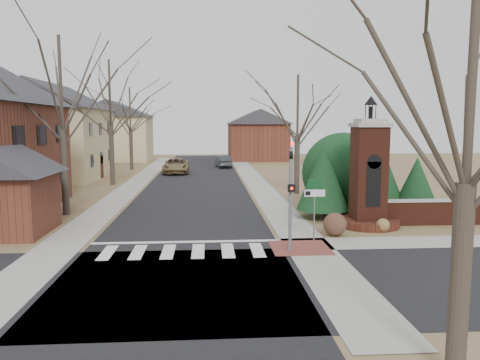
{
  "coord_description": "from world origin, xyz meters",
  "views": [
    {
      "loc": [
        1.04,
        -17.63,
        5.14
      ],
      "look_at": [
        2.65,
        6.0,
        2.26
      ],
      "focal_mm": 35.0,
      "sensor_mm": 36.0,
      "label": 1
    }
  ],
  "objects": [
    {
      "name": "bare_tree_3",
      "position": [
        7.5,
        16.0,
        6.69
      ],
      "size": [
        7.0,
        7.0,
        9.7
      ],
      "color": "#473D33",
      "rests_on": "ground"
    },
    {
      "name": "dry_shrub_right",
      "position": [
        9.3,
        3.63,
        0.32
      ],
      "size": [
        0.65,
        0.65,
        0.65
      ],
      "primitive_type": "sphere",
      "color": "olive",
      "rests_on": "ground"
    },
    {
      "name": "traffic_signal_pole",
      "position": [
        4.3,
        0.57,
        2.59
      ],
      "size": [
        0.28,
        0.41,
        4.5
      ],
      "color": "slate",
      "rests_on": "ground"
    },
    {
      "name": "pickup_truck",
      "position": [
        -2.28,
        30.7,
        0.78
      ],
      "size": [
        2.72,
        5.66,
        1.56
      ],
      "primitive_type": "imported",
      "rotation": [
        0.0,
        0.0,
        0.02
      ],
      "color": "olive",
      "rests_on": "ground"
    },
    {
      "name": "evergreen_mass",
      "position": [
        9.0,
        9.5,
        2.4
      ],
      "size": [
        4.8,
        4.8,
        4.8
      ],
      "primitive_type": "sphere",
      "color": "black",
      "rests_on": "ground"
    },
    {
      "name": "evergreen_near",
      "position": [
        7.2,
        7.0,
        2.3
      ],
      "size": [
        2.8,
        2.8,
        4.1
      ],
      "color": "#473D33",
      "rests_on": "ground"
    },
    {
      "name": "house_stucco_left",
      "position": [
        -13.5,
        27.0,
        4.59
      ],
      "size": [
        9.8,
        12.8,
        9.28
      ],
      "color": "beige",
      "rests_on": "ground"
    },
    {
      "name": "brick_gate_monument",
      "position": [
        9.0,
        4.99,
        2.17
      ],
      "size": [
        3.2,
        3.2,
        6.47
      ],
      "color": "#512318",
      "rests_on": "ground"
    },
    {
      "name": "stop_bar",
      "position": [
        0.0,
        2.3,
        0.01
      ],
      "size": [
        8.0,
        0.35,
        0.02
      ],
      "primitive_type": "cube",
      "color": "silver",
      "rests_on": "ground"
    },
    {
      "name": "brick_garden_wall",
      "position": [
        13.5,
        5.0,
        0.66
      ],
      "size": [
        7.5,
        0.5,
        1.3
      ],
      "color": "#512318",
      "rests_on": "ground"
    },
    {
      "name": "ground",
      "position": [
        0.0,
        0.0,
        0.0
      ],
      "size": [
        120.0,
        120.0,
        0.0
      ],
      "primitive_type": "plane",
      "color": "brown",
      "rests_on": "ground"
    },
    {
      "name": "bare_tree_0",
      "position": [
        -7.0,
        9.0,
        7.7
      ],
      "size": [
        8.05,
        8.05,
        11.15
      ],
      "color": "#473D33",
      "rests_on": "ground"
    },
    {
      "name": "dry_shrub_left",
      "position": [
        6.8,
        3.0,
        0.54
      ],
      "size": [
        1.08,
        1.08,
        1.08
      ],
      "primitive_type": "sphere",
      "color": "brown",
      "rests_on": "ground"
    },
    {
      "name": "sidewalk_left",
      "position": [
        -5.2,
        22.0,
        0.01
      ],
      "size": [
        2.0,
        60.0,
        0.02
      ],
      "primitive_type": "cube",
      "color": "gray",
      "rests_on": "ground"
    },
    {
      "name": "crosswalk_zone",
      "position": [
        0.0,
        0.8,
        0.01
      ],
      "size": [
        8.0,
        2.2,
        0.02
      ],
      "primitive_type": "cube",
      "color": "silver",
      "rests_on": "ground"
    },
    {
      "name": "house_distant_right",
      "position": [
        7.99,
        47.99,
        3.65
      ],
      "size": [
        8.8,
        8.8,
        7.3
      ],
      "color": "brown",
      "rests_on": "ground"
    },
    {
      "name": "sign_post",
      "position": [
        5.59,
        1.99,
        1.95
      ],
      "size": [
        0.9,
        0.07,
        2.75
      ],
      "color": "slate",
      "rests_on": "ground"
    },
    {
      "name": "evergreen_mid",
      "position": [
        10.5,
        8.2,
        2.6
      ],
      "size": [
        3.4,
        3.4,
        4.7
      ],
      "color": "#473D33",
      "rests_on": "ground"
    },
    {
      "name": "bare_tree_4",
      "position": [
        6.0,
        -9.0,
        6.35
      ],
      "size": [
        6.65,
        6.65,
        9.21
      ],
      "color": "#473D33",
      "rests_on": "ground"
    },
    {
      "name": "distant_car",
      "position": [
        2.81,
        36.81,
        0.69
      ],
      "size": [
        1.96,
        4.34,
        1.38
      ],
      "primitive_type": "imported",
      "rotation": [
        0.0,
        0.0,
        3.26
      ],
      "color": "#363A3E",
      "rests_on": "ground"
    },
    {
      "name": "house_distant_left",
      "position": [
        -12.01,
        48.0,
        4.25
      ],
      "size": [
        10.8,
        8.8,
        8.53
      ],
      "color": "beige",
      "rests_on": "ground"
    },
    {
      "name": "sidewalk_right_main",
      "position": [
        5.2,
        22.0,
        0.01
      ],
      "size": [
        2.0,
        60.0,
        0.02
      ],
      "primitive_type": "cube",
      "color": "gray",
      "rests_on": "ground"
    },
    {
      "name": "cross_street",
      "position": [
        0.0,
        -3.0,
        0.01
      ],
      "size": [
        120.0,
        8.0,
        0.01
      ],
      "primitive_type": "cube",
      "color": "black",
      "rests_on": "ground"
    },
    {
      "name": "bare_tree_1",
      "position": [
        -7.0,
        22.0,
        8.03
      ],
      "size": [
        8.4,
        8.4,
        11.64
      ],
      "color": "#473D33",
      "rests_on": "ground"
    },
    {
      "name": "garage_left",
      "position": [
        -8.52,
        4.49,
        2.24
      ],
      "size": [
        4.8,
        4.8,
        4.29
      ],
      "color": "brown",
      "rests_on": "ground"
    },
    {
      "name": "evergreen_far",
      "position": [
        12.5,
        7.2,
        1.9
      ],
      "size": [
        2.4,
        2.4,
        3.3
      ],
      "color": "#473D33",
      "rests_on": "ground"
    },
    {
      "name": "main_street",
      "position": [
        0.0,
        22.0,
        0.01
      ],
      "size": [
        8.0,
        70.0,
        0.01
      ],
      "primitive_type": "cube",
      "color": "black",
      "rests_on": "ground"
    },
    {
      "name": "curb_apron",
      "position": [
        4.8,
        1.0,
        0.01
      ],
      "size": [
        2.4,
        2.4,
        0.02
      ],
      "primitive_type": "cube",
      "color": "brown",
      "rests_on": "ground"
    },
    {
      "name": "bare_tree_2",
      "position": [
        -7.5,
        35.0,
        7.03
      ],
      "size": [
        7.35,
        7.35,
        10.19
      ],
      "color": "#473D33",
      "rests_on": "ground"
    }
  ]
}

